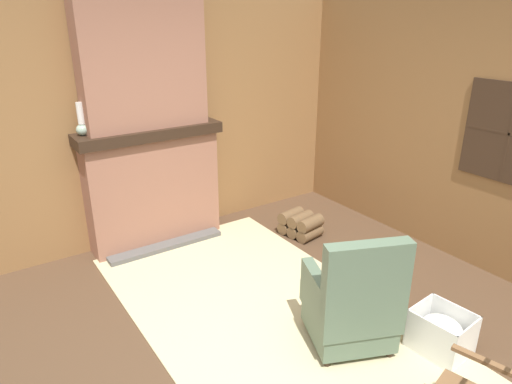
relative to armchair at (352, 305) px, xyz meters
name	(u,v)px	position (x,y,z in m)	size (l,w,h in m)	color
ground_plane	(278,357)	(-0.19, -0.54, -0.36)	(14.00, 14.00, 0.00)	#4C3523
wood_panel_wall_left	(141,121)	(-2.68, -0.54, 0.97)	(0.06, 5.51, 2.67)	olive
wood_panel_wall_back	(496,137)	(-0.19, 1.95, 0.97)	(5.51, 0.09, 2.67)	olive
fireplace_hearth	(154,187)	(-2.47, -0.54, 0.28)	(0.54, 1.52, 1.31)	#93604C
chimney_breast	(142,60)	(-2.48, -0.54, 1.61)	(0.29, 1.25, 1.34)	#93604C
area_rug	(276,323)	(-0.52, -0.32, -0.36)	(3.77, 1.94, 0.01)	#C6B789
armchair	(352,305)	(0.00, 0.00, 0.00)	(0.78, 0.79, 0.98)	#516651
firewood_stack	(300,224)	(-1.68, 0.88, -0.23)	(0.49, 0.39, 0.27)	brown
laundry_basket	(441,332)	(0.43, 0.53, -0.20)	(0.43, 0.39, 0.33)	white
oil_lamp_vase	(82,124)	(-2.52, -1.18, 1.06)	(0.13, 0.13, 0.32)	#99B29E
storage_case	(154,120)	(-2.52, -0.46, 1.00)	(0.14, 0.23, 0.12)	black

